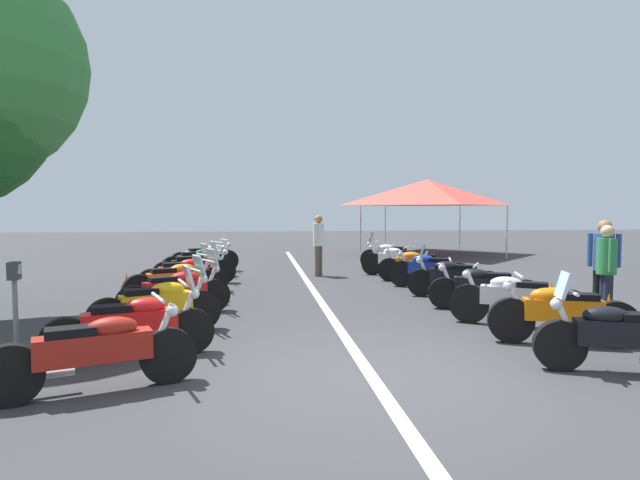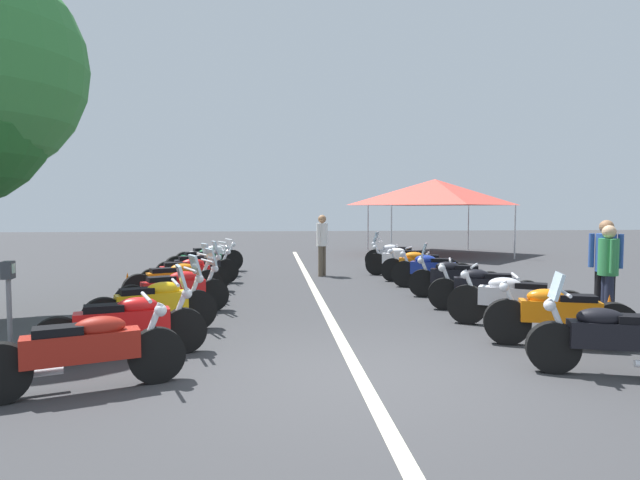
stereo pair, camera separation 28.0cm
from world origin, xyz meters
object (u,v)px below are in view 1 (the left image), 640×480
at_px(motorcycle_left_row_4, 175,281).
at_px(traffic_cone_1, 609,313).
at_px(motorcycle_left_row_1, 133,324).
at_px(motorcycle_right_row_0, 619,335).
at_px(motorcycle_left_row_3, 177,290).
at_px(motorcycle_right_row_8, 391,255).
at_px(motorcycle_right_row_3, 484,287).
at_px(bystander_0, 606,265).
at_px(motorcycle_left_row_5, 185,274).
at_px(motorcycle_left_row_8, 205,258).
at_px(bystander_3, 604,261).
at_px(motorcycle_left_row_7, 198,262).
at_px(motorcycle_right_row_7, 398,260).
at_px(event_tent, 427,192).
at_px(parking_meter, 15,293).
at_px(traffic_cone_0, 551,298).
at_px(motorcycle_right_row_2, 516,299).
at_px(bystander_1, 319,240).
at_px(motorcycle_left_row_6, 196,267).
at_px(motorcycle_right_row_4, 453,277).
at_px(motorcycle_left_row_2, 158,305).
at_px(motorcycle_left_row_0, 96,351).
at_px(motorcycle_right_row_5, 429,270).
at_px(traffic_cone_2, 127,288).

distance_m(motorcycle_left_row_4, traffic_cone_1, 7.89).
relative_size(motorcycle_left_row_1, motorcycle_right_row_0, 1.08).
height_order(motorcycle_left_row_3, motorcycle_right_row_8, motorcycle_right_row_8).
distance_m(motorcycle_right_row_3, bystander_0, 2.12).
distance_m(motorcycle_left_row_5, motorcycle_right_row_3, 6.55).
bearing_deg(traffic_cone_1, motorcycle_left_row_5, 57.23).
relative_size(motorcycle_left_row_8, motorcycle_right_row_0, 1.04).
bearing_deg(bystander_3, motorcycle_left_row_7, 83.28).
distance_m(motorcycle_right_row_7, event_tent, 8.03).
bearing_deg(motorcycle_right_row_0, motorcycle_right_row_3, -73.93).
bearing_deg(bystander_0, parking_meter, 26.72).
xyz_separation_m(traffic_cone_0, bystander_0, (-0.75, -0.55, 0.69)).
bearing_deg(motorcycle_right_row_2, traffic_cone_0, -112.26).
relative_size(motorcycle_left_row_3, motorcycle_left_row_8, 0.96).
xyz_separation_m(motorcycle_left_row_3, bystander_1, (5.33, -3.20, 0.58)).
bearing_deg(motorcycle_left_row_6, motorcycle_left_row_4, -109.24).
distance_m(motorcycle_left_row_1, event_tent, 17.54).
xyz_separation_m(motorcycle_left_row_8, motorcycle_right_row_2, (-8.09, -5.83, -0.00)).
bearing_deg(motorcycle_left_row_6, motorcycle_right_row_7, -5.61).
relative_size(motorcycle_left_row_6, motorcycle_right_row_4, 1.06).
height_order(bystander_3, event_tent, event_tent).
height_order(motorcycle_left_row_2, bystander_1, bystander_1).
relative_size(motorcycle_left_row_2, traffic_cone_1, 3.11).
distance_m(motorcycle_left_row_8, bystander_1, 3.58).
bearing_deg(motorcycle_left_row_0, motorcycle_left_row_7, 69.07).
bearing_deg(motorcycle_left_row_3, motorcycle_left_row_7, 65.87).
relative_size(parking_meter, event_tent, 0.24).
distance_m(motorcycle_left_row_5, bystander_0, 8.58).
bearing_deg(motorcycle_left_row_7, bystander_0, -67.69).
distance_m(motorcycle_left_row_6, motorcycle_left_row_7, 1.28).
relative_size(motorcycle_left_row_3, motorcycle_right_row_8, 1.02).
xyz_separation_m(motorcycle_left_row_1, traffic_cone_0, (2.15, -6.97, -0.17)).
relative_size(motorcycle_left_row_4, bystander_1, 1.08).
relative_size(motorcycle_left_row_2, motorcycle_right_row_5, 1.03).
bearing_deg(traffic_cone_0, motorcycle_left_row_4, 75.32).
bearing_deg(bystander_1, parking_meter, 93.22).
xyz_separation_m(motorcycle_left_row_5, motorcycle_right_row_4, (-1.26, -5.90, 0.00)).
bearing_deg(motorcycle_left_row_4, motorcycle_right_row_3, -38.24).
distance_m(motorcycle_left_row_1, motorcycle_right_row_5, 7.95).
height_order(motorcycle_right_row_7, traffic_cone_2, motorcycle_right_row_7).
distance_m(traffic_cone_0, traffic_cone_1, 1.41).
relative_size(motorcycle_left_row_1, traffic_cone_0, 3.40).
relative_size(motorcycle_left_row_8, bystander_3, 1.15).
height_order(motorcycle_left_row_8, motorcycle_right_row_2, motorcycle_left_row_8).
xyz_separation_m(motorcycle_left_row_2, traffic_cone_1, (-0.57, -7.04, -0.18)).
bearing_deg(motorcycle_right_row_0, motorcycle_right_row_5, -72.39).
bearing_deg(motorcycle_left_row_3, motorcycle_right_row_0, -61.93).
distance_m(motorcycle_right_row_0, motorcycle_right_row_3, 3.91).
xyz_separation_m(motorcycle_left_row_7, motorcycle_left_row_8, (1.29, -0.06, 0.00)).
distance_m(motorcycle_left_row_3, motorcycle_right_row_7, 7.53).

